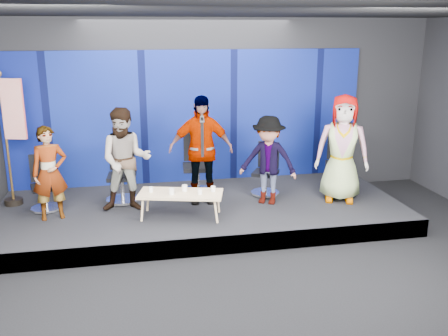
{
  "coord_description": "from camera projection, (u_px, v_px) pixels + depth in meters",
  "views": [
    {
      "loc": [
        -1.25,
        -5.75,
        3.29
      ],
      "look_at": [
        0.39,
        2.4,
        0.96
      ],
      "focal_mm": 40.0,
      "sensor_mm": 36.0,
      "label": 1
    }
  ],
  "objects": [
    {
      "name": "chair_e",
      "position": [
        339.0,
        171.0,
        9.42
      ],
      "size": [
        0.87,
        0.87,
        1.18
      ],
      "rotation": [
        0.0,
        0.0,
        -0.39
      ],
      "color": "silver",
      "rests_on": "riser"
    },
    {
      "name": "riser",
      "position": [
        201.0,
        211.0,
        8.87
      ],
      "size": [
        7.0,
        3.0,
        0.3
      ],
      "primitive_type": "cube",
      "color": "black",
      "rests_on": "ground"
    },
    {
      "name": "panelist_e",
      "position": [
        342.0,
        148.0,
        8.78
      ],
      "size": [
        1.09,
        0.92,
        1.91
      ],
      "primitive_type": "imported",
      "rotation": [
        0.0,
        0.0,
        -0.39
      ],
      "color": "black",
      "rests_on": "riser"
    },
    {
      "name": "panelist_b",
      "position": [
        126.0,
        160.0,
        8.29
      ],
      "size": [
        0.91,
        0.73,
        1.76
      ],
      "primitive_type": "imported",
      "rotation": [
        0.0,
        0.0,
        -0.08
      ],
      "color": "black",
      "rests_on": "riser"
    },
    {
      "name": "mug_a",
      "position": [
        151.0,
        189.0,
        8.13
      ],
      "size": [
        0.07,
        0.07,
        0.08
      ],
      "primitive_type": "cylinder",
      "color": "white",
      "rests_on": "coffee_table"
    },
    {
      "name": "mug_b",
      "position": [
        172.0,
        191.0,
        8.0
      ],
      "size": [
        0.09,
        0.09,
        0.1
      ],
      "primitive_type": "cylinder",
      "color": "white",
      "rests_on": "coffee_table"
    },
    {
      "name": "chair_c",
      "position": [
        197.0,
        173.0,
        9.33
      ],
      "size": [
        0.72,
        0.72,
        1.18
      ],
      "rotation": [
        0.0,
        0.0,
        -0.09
      ],
      "color": "silver",
      "rests_on": "riser"
    },
    {
      "name": "mug_c",
      "position": [
        185.0,
        188.0,
        8.17
      ],
      "size": [
        0.09,
        0.09,
        0.1
      ],
      "primitive_type": "cylinder",
      "color": "white",
      "rests_on": "coffee_table"
    },
    {
      "name": "flag_stand",
      "position": [
        12.0,
        136.0,
        8.45
      ],
      "size": [
        0.52,
        0.31,
        2.33
      ],
      "rotation": [
        0.0,
        0.0,
        -0.27
      ],
      "color": "black",
      "rests_on": "riser"
    },
    {
      "name": "room_walls",
      "position": [
        232.0,
        104.0,
        5.89
      ],
      "size": [
        10.02,
        8.02,
        3.51
      ],
      "color": "black",
      "rests_on": "ground"
    },
    {
      "name": "panelist_d",
      "position": [
        268.0,
        160.0,
        8.67
      ],
      "size": [
        1.16,
        1.0,
        1.56
      ],
      "primitive_type": "imported",
      "rotation": [
        0.0,
        0.0,
        -0.51
      ],
      "color": "black",
      "rests_on": "riser"
    },
    {
      "name": "coffee_table",
      "position": [
        181.0,
        195.0,
        8.11
      ],
      "size": [
        1.46,
        0.9,
        0.42
      ],
      "rotation": [
        0.0,
        0.0,
        -0.26
      ],
      "color": "tan",
      "rests_on": "riser"
    },
    {
      "name": "panelist_c",
      "position": [
        201.0,
        150.0,
        8.7
      ],
      "size": [
        1.15,
        0.56,
        1.9
      ],
      "primitive_type": "imported",
      "rotation": [
        0.0,
        0.0,
        -0.09
      ],
      "color": "black",
      "rests_on": "riser"
    },
    {
      "name": "mug_d",
      "position": [
        200.0,
        192.0,
        8.01
      ],
      "size": [
        0.07,
        0.07,
        0.08
      ],
      "primitive_type": "cylinder",
      "color": "white",
      "rests_on": "coffee_table"
    },
    {
      "name": "chair_d",
      "position": [
        266.0,
        177.0,
        9.27
      ],
      "size": [
        0.74,
        0.74,
        0.96
      ],
      "rotation": [
        0.0,
        0.0,
        -0.51
      ],
      "color": "silver",
      "rests_on": "riser"
    },
    {
      "name": "chair_b",
      "position": [
        122.0,
        182.0,
        8.89
      ],
      "size": [
        0.66,
        0.66,
        1.08
      ],
      "rotation": [
        0.0,
        0.0,
        -0.08
      ],
      "color": "silver",
      "rests_on": "riser"
    },
    {
      "name": "mug_e",
      "position": [
        213.0,
        189.0,
        8.15
      ],
      "size": [
        0.08,
        0.08,
        0.09
      ],
      "primitive_type": "cylinder",
      "color": "white",
      "rests_on": "coffee_table"
    },
    {
      "name": "ground",
      "position": [
        231.0,
        288.0,
        6.55
      ],
      "size": [
        10.0,
        10.0,
        0.0
      ],
      "primitive_type": "plane",
      "color": "black",
      "rests_on": "ground"
    },
    {
      "name": "chair_a",
      "position": [
        45.0,
        192.0,
        8.48
      ],
      "size": [
        0.64,
        0.64,
        0.94
      ],
      "rotation": [
        0.0,
        0.0,
        0.24
      ],
      "color": "silver",
      "rests_on": "riser"
    },
    {
      "name": "backdrop",
      "position": [
        189.0,
        117.0,
        9.85
      ],
      "size": [
        7.0,
        0.08,
        2.6
      ],
      "primitive_type": "cube",
      "color": "#070F55",
      "rests_on": "riser"
    },
    {
      "name": "panelist_a",
      "position": [
        50.0,
        173.0,
        7.96
      ],
      "size": [
        0.63,
        0.49,
        1.53
      ],
      "primitive_type": "imported",
      "rotation": [
        0.0,
        0.0,
        0.24
      ],
      "color": "black",
      "rests_on": "riser"
    }
  ]
}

